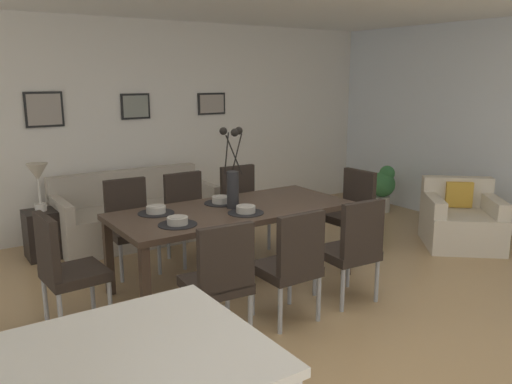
# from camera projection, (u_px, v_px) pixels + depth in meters

# --- Properties ---
(ground_plane) EXTENTS (9.00, 9.00, 0.00)m
(ground_plane) POSITION_uv_depth(u_px,v_px,m) (293.00, 318.00, 4.23)
(ground_plane) COLOR tan
(back_wall_panel) EXTENTS (9.00, 0.10, 2.60)m
(back_wall_panel) POSITION_uv_depth(u_px,v_px,m) (136.00, 126.00, 6.57)
(back_wall_panel) COLOR white
(back_wall_panel) RESTS_ON ground
(dining_table) EXTENTS (2.20, 0.96, 0.74)m
(dining_table) POSITION_uv_depth(u_px,v_px,m) (233.00, 215.00, 4.78)
(dining_table) COLOR #3D2D23
(dining_table) RESTS_ON ground
(dining_chair_near_left) EXTENTS (0.47, 0.47, 0.92)m
(dining_chair_near_left) POSITION_uv_depth(u_px,v_px,m) (220.00, 276.00, 3.76)
(dining_chair_near_left) COLOR black
(dining_chair_near_left) RESTS_ON ground
(dining_chair_near_right) EXTENTS (0.46, 0.46, 0.92)m
(dining_chair_near_right) POSITION_uv_depth(u_px,v_px,m) (130.00, 221.00, 5.18)
(dining_chair_near_right) COLOR black
(dining_chair_near_right) RESTS_ON ground
(dining_chair_far_left) EXTENTS (0.44, 0.44, 0.92)m
(dining_chair_far_left) POSITION_uv_depth(u_px,v_px,m) (292.00, 261.00, 4.06)
(dining_chair_far_left) COLOR black
(dining_chair_far_left) RESTS_ON ground
(dining_chair_far_right) EXTENTS (0.44, 0.44, 0.92)m
(dining_chair_far_right) POSITION_uv_depth(u_px,v_px,m) (188.00, 212.00, 5.51)
(dining_chair_far_right) COLOR black
(dining_chair_far_right) RESTS_ON ground
(dining_chair_mid_left) EXTENTS (0.47, 0.47, 0.92)m
(dining_chair_mid_left) POSITION_uv_depth(u_px,v_px,m) (353.00, 246.00, 4.43)
(dining_chair_mid_left) COLOR black
(dining_chair_mid_left) RESTS_ON ground
(dining_chair_mid_right) EXTENTS (0.46, 0.46, 0.92)m
(dining_chair_mid_right) POSITION_uv_depth(u_px,v_px,m) (242.00, 203.00, 5.92)
(dining_chair_mid_right) COLOR black
(dining_chair_mid_right) RESTS_ON ground
(dining_chair_head_west) EXTENTS (0.47, 0.47, 0.92)m
(dining_chair_head_west) POSITION_uv_depth(u_px,v_px,m) (64.00, 265.00, 3.97)
(dining_chair_head_west) COLOR black
(dining_chair_head_west) RESTS_ON ground
(dining_chair_head_east) EXTENTS (0.47, 0.47, 0.92)m
(dining_chair_head_east) POSITION_uv_depth(u_px,v_px,m) (352.00, 208.00, 5.68)
(dining_chair_head_east) COLOR black
(dining_chair_head_east) RESTS_ON ground
(centerpiece_vase) EXTENTS (0.21, 0.23, 0.73)m
(centerpiece_vase) POSITION_uv_depth(u_px,v_px,m) (233.00, 178.00, 4.71)
(centerpiece_vase) COLOR #232326
(centerpiece_vase) RESTS_ON dining_table
(placemat_near_left) EXTENTS (0.32, 0.32, 0.01)m
(placemat_near_left) POSITION_uv_depth(u_px,v_px,m) (178.00, 224.00, 4.23)
(placemat_near_left) COLOR black
(placemat_near_left) RESTS_ON dining_table
(bowl_near_left) EXTENTS (0.17, 0.17, 0.07)m
(bowl_near_left) POSITION_uv_depth(u_px,v_px,m) (177.00, 220.00, 4.22)
(bowl_near_left) COLOR #B2ADA3
(bowl_near_left) RESTS_ON dining_table
(placemat_near_right) EXTENTS (0.32, 0.32, 0.01)m
(placemat_near_right) POSITION_uv_depth(u_px,v_px,m) (156.00, 213.00, 4.58)
(placemat_near_right) COLOR black
(placemat_near_right) RESTS_ON dining_table
(bowl_near_right) EXTENTS (0.17, 0.17, 0.07)m
(bowl_near_right) POSITION_uv_depth(u_px,v_px,m) (156.00, 209.00, 4.57)
(bowl_near_right) COLOR #B2ADA3
(bowl_near_right) RESTS_ON dining_table
(placemat_far_left) EXTENTS (0.32, 0.32, 0.01)m
(placemat_far_left) POSITION_uv_depth(u_px,v_px,m) (246.00, 213.00, 4.59)
(placemat_far_left) COLOR black
(placemat_far_left) RESTS_ON dining_table
(bowl_far_left) EXTENTS (0.17, 0.17, 0.07)m
(bowl_far_left) POSITION_uv_depth(u_px,v_px,m) (246.00, 209.00, 4.58)
(bowl_far_left) COLOR #B2ADA3
(bowl_far_left) RESTS_ON dining_table
(placemat_far_right) EXTENTS (0.32, 0.32, 0.01)m
(placemat_far_right) POSITION_uv_depth(u_px,v_px,m) (221.00, 203.00, 4.94)
(placemat_far_right) COLOR black
(placemat_far_right) RESTS_ON dining_table
(bowl_far_right) EXTENTS (0.17, 0.17, 0.07)m
(bowl_far_right) POSITION_uv_depth(u_px,v_px,m) (221.00, 199.00, 4.93)
(bowl_far_right) COLOR #B2ADA3
(bowl_far_right) RESTS_ON dining_table
(sofa) EXTENTS (1.83, 0.84, 0.80)m
(sofa) POSITION_uv_depth(u_px,v_px,m) (136.00, 217.00, 6.20)
(sofa) COLOR #B2A899
(sofa) RESTS_ON ground
(side_table) EXTENTS (0.36, 0.36, 0.52)m
(side_table) POSITION_uv_depth(u_px,v_px,m) (43.00, 234.00, 5.59)
(side_table) COLOR black
(side_table) RESTS_ON ground
(table_lamp) EXTENTS (0.22, 0.22, 0.51)m
(table_lamp) POSITION_uv_depth(u_px,v_px,m) (38.00, 176.00, 5.45)
(table_lamp) COLOR beige
(table_lamp) RESTS_ON side_table
(armchair) EXTENTS (1.13, 1.13, 0.75)m
(armchair) POSITION_uv_depth(u_px,v_px,m) (461.00, 221.00, 6.00)
(armchair) COLOR beige
(armchair) RESTS_ON ground
(framed_picture_left) EXTENTS (0.42, 0.03, 0.40)m
(framed_picture_left) POSITION_uv_depth(u_px,v_px,m) (44.00, 109.00, 5.86)
(framed_picture_left) COLOR black
(framed_picture_center) EXTENTS (0.37, 0.03, 0.32)m
(framed_picture_center) POSITION_uv_depth(u_px,v_px,m) (136.00, 106.00, 6.45)
(framed_picture_center) COLOR black
(framed_picture_right) EXTENTS (0.41, 0.03, 0.29)m
(framed_picture_right) POSITION_uv_depth(u_px,v_px,m) (212.00, 104.00, 7.04)
(framed_picture_right) COLOR black
(potted_plant) EXTENTS (0.36, 0.36, 0.67)m
(potted_plant) POSITION_uv_depth(u_px,v_px,m) (383.00, 186.00, 7.46)
(potted_plant) COLOR silver
(potted_plant) RESTS_ON ground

